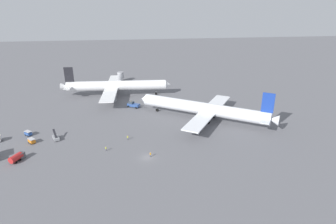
% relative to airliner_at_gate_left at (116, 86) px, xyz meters
% --- Properties ---
extents(ground_plane, '(600.00, 600.00, 0.00)m').
position_rel_airliner_at_gate_left_xyz_m(ground_plane, '(11.42, -64.48, -5.30)').
color(ground_plane, slate).
extents(airliner_at_gate_left, '(55.48, 48.24, 15.28)m').
position_rel_airliner_at_gate_left_xyz_m(airliner_at_gate_left, '(0.00, 0.00, 0.00)').
color(airliner_at_gate_left, white).
rests_on(airliner_at_gate_left, ground).
extents(airliner_being_pushed, '(50.98, 39.22, 14.71)m').
position_rel_airliner_at_gate_left_xyz_m(airliner_being_pushed, '(36.57, -37.38, -0.58)').
color(airliner_being_pushed, white).
rests_on(airliner_being_pushed, ground).
extents(pushback_tug, '(8.08, 6.25, 2.87)m').
position_rel_airliner_at_gate_left_xyz_m(pushback_tug, '(8.26, -18.27, -4.09)').
color(pushback_tug, '#2D4C8C').
rests_on(pushback_tug, ground).
extents(gse_fuel_bowser_stubby, '(3.87, 5.22, 2.40)m').
position_rel_airliner_at_gate_left_xyz_m(gse_fuel_bowser_stubby, '(-27.91, -61.02, -3.97)').
color(gse_fuel_bowser_stubby, red).
rests_on(gse_fuel_bowser_stubby, ground).
extents(gse_belt_loader_portside, '(3.22, 5.01, 3.02)m').
position_rel_airliner_at_gate_left_xyz_m(gse_belt_loader_portside, '(-19.59, -47.80, -4.47)').
color(gse_belt_loader_portside, gray).
rests_on(gse_belt_loader_portside, ground).
extents(gse_baggage_cart_near_cluster, '(2.99, 3.09, 1.71)m').
position_rel_airliner_at_gate_left_xyz_m(gse_baggage_cart_near_cluster, '(-27.16, -49.41, -4.44)').
color(gse_baggage_cart_near_cluster, orange).
rests_on(gse_baggage_cart_near_cluster, ground).
extents(gse_baggage_cart_trailing, '(3.10, 2.97, 1.71)m').
position_rel_airliner_at_gate_left_xyz_m(gse_baggage_cart_trailing, '(-30.24, -42.92, -4.44)').
color(gse_baggage_cart_trailing, '#2D5199').
rests_on(gse_baggage_cart_trailing, ground).
extents(ground_crew_ramp_agent_by_cones, '(0.38, 0.45, 1.59)m').
position_rel_airliner_at_gate_left_xyz_m(ground_crew_ramp_agent_by_cones, '(12.32, -64.33, -4.48)').
color(ground_crew_ramp_agent_by_cones, '#4C4C51').
rests_on(ground_crew_ramp_agent_by_cones, ground).
extents(ground_crew_marshaller_foreground, '(0.36, 0.36, 1.59)m').
position_rel_airliner_at_gate_left_xyz_m(ground_crew_marshaller_foreground, '(-1.66, -58.47, -4.48)').
color(ground_crew_marshaller_foreground, '#4C4C51').
rests_on(ground_crew_marshaller_foreground, ground).
extents(ground_crew_wing_walker_right, '(0.37, 0.45, 1.59)m').
position_rel_airliner_at_gate_left_xyz_m(ground_crew_wing_walker_right, '(5.40, -51.41, -4.47)').
color(ground_crew_wing_walker_right, '#4C4C51').
rests_on(ground_crew_wing_walker_right, ground).
extents(jet_bridge, '(4.04, 19.42, 5.72)m').
position_rel_airliner_at_gate_left_xyz_m(jet_bridge, '(1.71, 21.93, -1.36)').
color(jet_bridge, '#B7B7BC').
rests_on(jet_bridge, ground).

